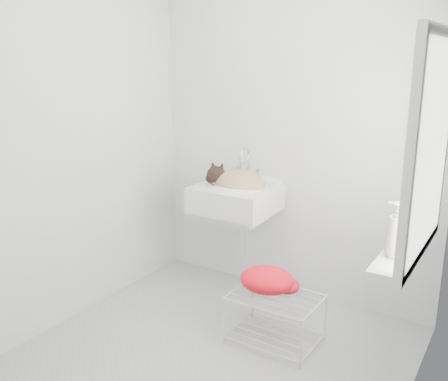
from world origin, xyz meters
The scene contains 15 objects.
floor centered at (0.00, 0.00, 0.00)m, with size 2.20×2.00×0.02m, color #AAABAB.
back_wall centered at (0.00, 1.00, 1.25)m, with size 2.20×0.02×2.50m, color white.
right_wall centered at (1.10, 0.00, 1.25)m, with size 0.02×2.00×2.50m, color white.
left_wall centered at (-1.10, 0.00, 1.25)m, with size 0.02×2.00×2.50m, color white.
window_glass centered at (1.09, 0.20, 1.35)m, with size 0.01×0.80×1.00m, color white.
window_frame centered at (1.07, 0.20, 1.35)m, with size 0.04×0.90×1.10m, color white.
windowsill centered at (1.01, 0.20, 0.83)m, with size 0.16×0.88×0.04m, color white.
sink centered at (-0.32, 0.74, 0.85)m, with size 0.57×0.50×0.23m, color white.
faucet centered at (-0.32, 0.92, 0.99)m, with size 0.21×0.15×0.21m, color silver, non-canonical shape.
cat centered at (-0.31, 0.72, 0.89)m, with size 0.45×0.39×0.26m.
wire_rack centered at (0.25, 0.28, 0.15)m, with size 0.54×0.38×0.32m, color silver.
towel centered at (0.17, 0.31, 0.35)m, with size 0.35×0.25×0.15m, color red.
bottle_a centered at (1.00, 0.00, 0.85)m, with size 0.09×0.09×0.23m, color beige.
bottle_b centered at (1.00, 0.19, 0.85)m, with size 0.08×0.09×0.19m, color #14906B.
bottle_c centered at (1.00, 0.38, 0.85)m, with size 0.13×0.13×0.16m, color white.
Camera 1 is at (1.47, -2.28, 1.76)m, focal length 39.56 mm.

